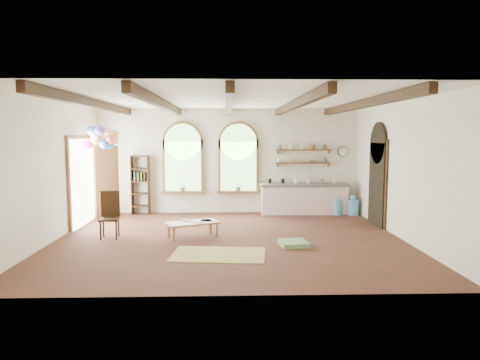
{
  "coord_description": "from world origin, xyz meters",
  "views": [
    {
      "loc": [
        -0.04,
        -9.71,
        2.4
      ],
      "look_at": [
        0.26,
        0.6,
        1.32
      ],
      "focal_mm": 32.0,
      "sensor_mm": 36.0,
      "label": 1
    }
  ],
  "objects_px": {
    "side_chair": "(110,225)",
    "balloon_cluster": "(102,138)",
    "coffee_table": "(193,224)",
    "kitchen_counter": "(304,198)"
  },
  "relations": [
    {
      "from": "kitchen_counter",
      "to": "balloon_cluster",
      "type": "relative_size",
      "value": 2.31
    },
    {
      "from": "kitchen_counter",
      "to": "coffee_table",
      "type": "distance_m",
      "value": 4.3
    },
    {
      "from": "kitchen_counter",
      "to": "balloon_cluster",
      "type": "height_order",
      "value": "balloon_cluster"
    },
    {
      "from": "coffee_table",
      "to": "balloon_cluster",
      "type": "xyz_separation_m",
      "value": [
        -2.55,
        1.64,
        2.02
      ]
    },
    {
      "from": "kitchen_counter",
      "to": "balloon_cluster",
      "type": "distance_m",
      "value": 6.13
    },
    {
      "from": "coffee_table",
      "to": "kitchen_counter",
      "type": "bearing_deg",
      "value": 42.58
    },
    {
      "from": "side_chair",
      "to": "coffee_table",
      "type": "bearing_deg",
      "value": 2.06
    },
    {
      "from": "side_chair",
      "to": "balloon_cluster",
      "type": "bearing_deg",
      "value": 109.42
    },
    {
      "from": "side_chair",
      "to": "balloon_cluster",
      "type": "distance_m",
      "value": 2.71
    },
    {
      "from": "side_chair",
      "to": "balloon_cluster",
      "type": "xyz_separation_m",
      "value": [
        -0.6,
        1.71,
        2.02
      ]
    }
  ]
}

